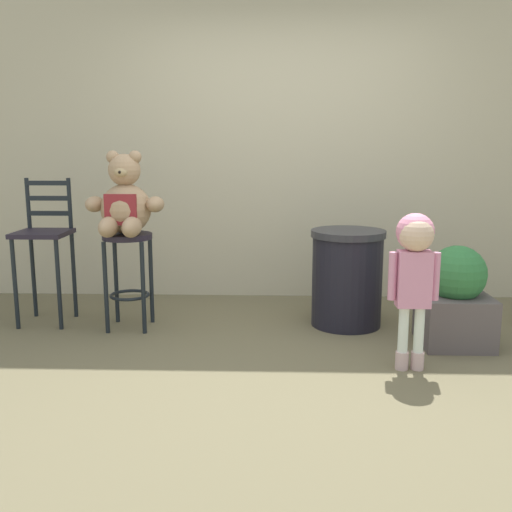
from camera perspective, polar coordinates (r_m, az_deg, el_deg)
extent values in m
plane|color=brown|center=(3.61, 2.81, -10.99)|extent=(24.00, 24.00, 0.00)
cube|color=#BAB092|center=(5.30, 2.68, 16.65)|extent=(7.93, 0.30, 3.77)
cylinder|color=black|center=(4.32, -12.67, 1.92)|extent=(0.36, 0.36, 0.04)
cylinder|color=black|center=(4.29, -14.69, -3.09)|extent=(0.03, 0.03, 0.68)
cylinder|color=black|center=(4.22, -11.14, -3.16)|extent=(0.03, 0.03, 0.68)
cylinder|color=black|center=(4.55, -13.72, -2.28)|extent=(0.03, 0.03, 0.68)
cylinder|color=black|center=(4.48, -10.36, -2.34)|extent=(0.03, 0.03, 0.68)
torus|color=black|center=(4.41, -12.43, -3.81)|extent=(0.30, 0.30, 0.02)
sphere|color=tan|center=(4.29, -12.78, 4.59)|extent=(0.36, 0.36, 0.36)
cube|color=maroon|center=(4.15, -13.30, 4.49)|extent=(0.23, 0.03, 0.22)
sphere|color=tan|center=(4.27, -12.93, 8.33)|extent=(0.23, 0.23, 0.23)
ellipsoid|color=tan|center=(4.18, -13.27, 8.08)|extent=(0.10, 0.07, 0.07)
sphere|color=black|center=(4.15, -13.36, 8.09)|extent=(0.03, 0.03, 0.03)
sphere|color=tan|center=(4.29, -14.04, 9.52)|extent=(0.09, 0.09, 0.09)
sphere|color=tan|center=(4.25, -11.92, 9.60)|extent=(0.09, 0.09, 0.09)
ellipsoid|color=tan|center=(4.32, -15.73, 4.98)|extent=(0.13, 0.20, 0.11)
ellipsoid|color=tan|center=(4.21, -9.98, 5.08)|extent=(0.13, 0.20, 0.11)
ellipsoid|color=tan|center=(4.16, -14.40, 2.82)|extent=(0.12, 0.31, 0.15)
ellipsoid|color=tan|center=(4.12, -12.21, 2.83)|extent=(0.12, 0.31, 0.15)
cylinder|color=#C7A6A4|center=(3.67, 14.28, -10.01)|extent=(0.08, 0.08, 0.11)
cylinder|color=silver|center=(3.61, 14.43, -7.07)|extent=(0.06, 0.06, 0.29)
cylinder|color=#C7A6A4|center=(3.70, 15.73, -9.96)|extent=(0.08, 0.08, 0.11)
cylinder|color=silver|center=(3.63, 15.89, -7.03)|extent=(0.06, 0.06, 0.29)
cube|color=pink|center=(3.54, 15.40, -2.22)|extent=(0.20, 0.11, 0.34)
cylinder|color=pink|center=(3.51, 13.39, -1.95)|extent=(0.05, 0.05, 0.29)
cylinder|color=pink|center=(3.57, 17.41, -1.95)|extent=(0.05, 0.05, 0.29)
sphere|color=#D8B293|center=(3.49, 15.62, 2.08)|extent=(0.21, 0.21, 0.21)
sphere|color=pink|center=(3.52, 15.53, 2.31)|extent=(0.22, 0.22, 0.22)
cylinder|color=black|center=(4.40, 9.00, -2.49)|extent=(0.53, 0.53, 0.68)
cylinder|color=#2D2D33|center=(4.33, 9.14, 2.22)|extent=(0.56, 0.56, 0.05)
cube|color=black|center=(4.63, -20.45, 2.12)|extent=(0.38, 0.38, 0.03)
cylinder|color=black|center=(4.61, -22.81, -2.61)|extent=(0.03, 0.03, 0.68)
cylinder|color=black|center=(4.48, -19.00, -2.71)|extent=(0.03, 0.03, 0.68)
cylinder|color=black|center=(4.90, -21.24, -1.75)|extent=(0.03, 0.03, 0.68)
cylinder|color=black|center=(4.78, -17.63, -1.82)|extent=(0.03, 0.03, 0.68)
cylinder|color=black|center=(4.82, -21.69, 4.90)|extent=(0.03, 0.03, 0.39)
cylinder|color=black|center=(4.70, -18.02, 5.00)|extent=(0.03, 0.03, 0.39)
cube|color=black|center=(4.76, -19.82, 4.02)|extent=(0.33, 0.02, 0.04)
cube|color=black|center=(4.75, -19.91, 5.42)|extent=(0.33, 0.02, 0.04)
cube|color=black|center=(4.74, -20.00, 6.83)|extent=(0.33, 0.02, 0.04)
cube|color=#59504F|center=(4.19, 19.08, -5.99)|extent=(0.46, 0.46, 0.35)
sphere|color=#307139|center=(4.11, 19.35, -1.70)|extent=(0.39, 0.39, 0.39)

